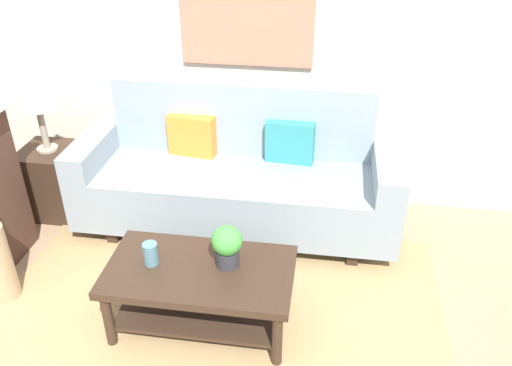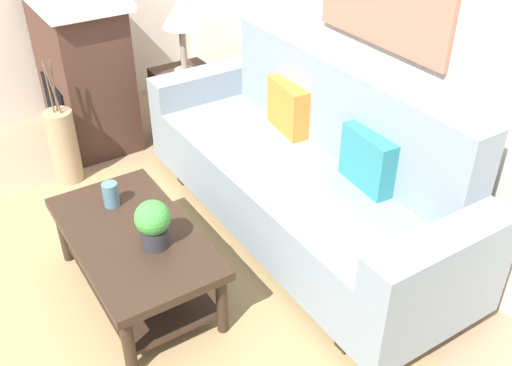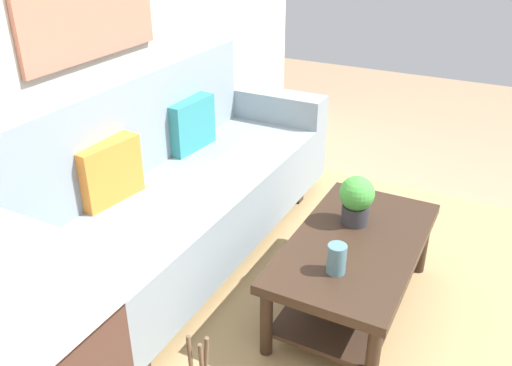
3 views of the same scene
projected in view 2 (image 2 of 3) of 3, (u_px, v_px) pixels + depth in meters
The scene contains 16 objects.
ground_plane at pixel (64, 336), 3.02m from camera, with size 9.05×9.05×0.00m, color #9E7F60.
wall_back at pixel (398, 8), 3.21m from camera, with size 5.05×0.10×2.70m, color beige.
area_rug at pixel (153, 298), 3.24m from camera, with size 2.83×1.97×0.01m, color #A38456.
couch at pixel (306, 173), 3.51m from camera, with size 2.38×0.84×1.08m.
throw_pillow_orange at pixel (288, 107), 3.69m from camera, with size 0.36×0.12×0.32m, color orange.
throw_pillow_teal at pixel (368, 160), 3.17m from camera, with size 0.36×0.12×0.32m, color teal.
coffee_table at pixel (135, 250), 3.10m from camera, with size 1.10×0.60×0.43m.
tabletop_vase at pixel (111, 195), 3.20m from camera, with size 0.09×0.09×0.14m, color slate.
potted_plant_tabletop at pixel (153, 223), 2.88m from camera, with size 0.18×0.18×0.26m.
side_table at pixel (187, 105), 4.62m from camera, with size 0.44×0.44×0.56m, color #332319.
table_lamp at pixel (181, 15), 4.22m from camera, with size 0.28×0.28×0.57m.
fireplace at pixel (83, 68), 4.46m from camera, with size 1.02×0.58×1.16m.
floor_vase at pixel (64, 147), 4.08m from camera, with size 0.20×0.20×0.55m, color tan.
floor_vase_branch_a at pixel (52, 88), 3.81m from camera, with size 0.01×0.01×0.36m, color brown.
floor_vase_branch_b at pixel (54, 86), 3.84m from camera, with size 0.01×0.01×0.36m, color brown.
floor_vase_branch_c at pixel (48, 87), 3.82m from camera, with size 0.01×0.01×0.36m, color brown.
Camera 2 is at (2.28, -0.28, 2.34)m, focal length 41.01 mm.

